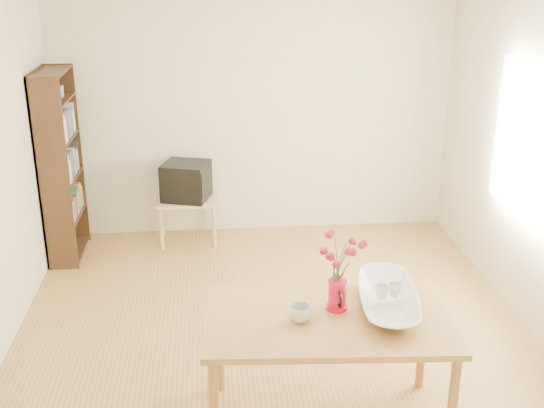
{
  "coord_description": "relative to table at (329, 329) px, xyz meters",
  "views": [
    {
      "loc": [
        -0.45,
        -4.49,
        2.81
      ],
      "look_at": [
        0.0,
        0.3,
        1.0
      ],
      "focal_mm": 45.0,
      "sensor_mm": 36.0,
      "label": 1
    }
  ],
  "objects": [
    {
      "name": "flowers",
      "position": [
        0.06,
        0.1,
        0.41
      ],
      "size": [
        0.22,
        0.22,
        0.31
      ],
      "primitive_type": null,
      "color": "#C92F48",
      "rests_on": "pitcher"
    },
    {
      "name": "table",
      "position": [
        0.0,
        0.0,
        0.0
      ],
      "size": [
        1.52,
        0.94,
        0.75
      ],
      "rotation": [
        0.0,
        0.0,
        -0.07
      ],
      "color": "#AD7B3B",
      "rests_on": "ground"
    },
    {
      "name": "pitcher",
      "position": [
        0.06,
        0.1,
        0.16
      ],
      "size": [
        0.13,
        0.2,
        0.19
      ],
      "rotation": [
        0.0,
        0.0,
        0.0
      ],
      "color": "red",
      "rests_on": "table"
    },
    {
      "name": "mug",
      "position": [
        -0.17,
        -0.02,
        0.13
      ],
      "size": [
        0.13,
        0.13,
        0.1
      ],
      "primitive_type": "imported",
      "rotation": [
        0.0,
        0.0,
        3.16
      ],
      "color": "white",
      "rests_on": "table"
    },
    {
      "name": "bookshelf",
      "position": [
        -2.07,
        2.74,
        0.17
      ],
      "size": [
        0.28,
        0.7,
        1.8
      ],
      "color": "black",
      "rests_on": "ground"
    },
    {
      "name": "tv_stand",
      "position": [
        -0.92,
        2.96,
        -0.29
      ],
      "size": [
        0.6,
        0.45,
        0.46
      ],
      "color": "tan",
      "rests_on": "ground"
    },
    {
      "name": "television",
      "position": [
        -0.92,
        2.97,
        -0.02
      ],
      "size": [
        0.52,
        0.5,
        0.37
      ],
      "rotation": [
        0.0,
        0.0,
        -0.3
      ],
      "color": "black",
      "rests_on": "tv_stand"
    },
    {
      "name": "teacup_b",
      "position": [
        0.43,
        0.15,
        0.28
      ],
      "size": [
        0.1,
        0.1,
        0.07
      ],
      "primitive_type": "imported",
      "rotation": [
        0.0,
        0.0,
        2.11
      ],
      "color": "white",
      "rests_on": "bowl"
    },
    {
      "name": "teacup_a",
      "position": [
        0.35,
        0.13,
        0.28
      ],
      "size": [
        0.1,
        0.1,
        0.07
      ],
      "primitive_type": "imported",
      "rotation": [
        0.0,
        0.0,
        0.48
      ],
      "color": "white",
      "rests_on": "bowl"
    },
    {
      "name": "bowl",
      "position": [
        0.39,
        0.13,
        0.33
      ],
      "size": [
        0.6,
        0.6,
        0.5
      ],
      "primitive_type": "imported",
      "rotation": [
        0.0,
        0.0,
        -0.14
      ],
      "color": "white",
      "rests_on": "table"
    },
    {
      "name": "room",
      "position": [
        -0.19,
        0.99,
        0.63
      ],
      "size": [
        4.5,
        4.5,
        4.5
      ],
      "color": "olive",
      "rests_on": "ground"
    }
  ]
}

